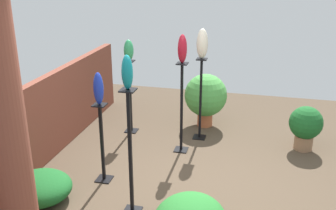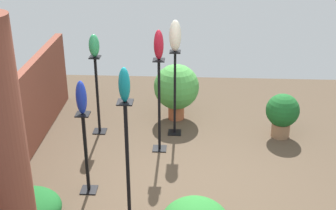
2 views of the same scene
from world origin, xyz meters
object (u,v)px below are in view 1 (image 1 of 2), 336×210
(pedestal_jade, at_px, (130,100))
(art_vase_jade, at_px, (129,50))
(pedestal_cobalt, at_px, (102,147))
(pedestal_ivory, at_px, (200,103))
(art_vase_ivory, at_px, (202,44))
(potted_plant_front_left, at_px, (306,125))
(pedestal_teal, at_px, (130,158))
(art_vase_cobalt, at_px, (98,89))
(art_vase_ruby, at_px, (182,49))
(pedestal_ruby, at_px, (182,112))
(art_vase_teal, at_px, (127,72))
(potted_plant_mid_left, at_px, (206,96))
(brick_pillar, at_px, (5,126))

(pedestal_jade, xyz_separation_m, art_vase_jade, (0.00, -0.00, 0.83))
(pedestal_jade, bearing_deg, pedestal_cobalt, -174.29)
(pedestal_jade, xyz_separation_m, pedestal_ivory, (0.02, -1.17, 0.05))
(art_vase_ivory, relative_size, potted_plant_front_left, 0.66)
(pedestal_teal, height_order, art_vase_cobalt, pedestal_teal)
(pedestal_jade, bearing_deg, art_vase_jade, -90.00)
(art_vase_jade, height_order, art_vase_ruby, art_vase_ruby)
(pedestal_cobalt, bearing_deg, pedestal_ruby, -36.82)
(pedestal_jade, bearing_deg, art_vase_teal, -160.89)
(art_vase_teal, xyz_separation_m, art_vase_jade, (2.16, 0.75, -0.28))
(potted_plant_front_left, relative_size, potted_plant_mid_left, 0.74)
(pedestal_teal, height_order, pedestal_ruby, pedestal_teal)
(art_vase_ivory, bearing_deg, brick_pillar, 153.54)
(art_vase_jade, bearing_deg, art_vase_cobalt, -174.29)
(pedestal_ivory, bearing_deg, potted_plant_front_left, -90.78)
(brick_pillar, distance_m, art_vase_ruby, 2.66)
(pedestal_jade, bearing_deg, pedestal_teal, -160.89)
(brick_pillar, xyz_separation_m, pedestal_ruby, (2.34, -1.22, -0.63))
(brick_pillar, bearing_deg, art_vase_cobalt, -18.15)
(brick_pillar, height_order, art_vase_teal, brick_pillar)
(art_vase_teal, xyz_separation_m, potted_plant_mid_left, (2.70, -0.43, -1.13))
(art_vase_teal, distance_m, potted_plant_mid_left, 2.96)
(art_vase_ruby, relative_size, potted_plant_front_left, 0.59)
(art_vase_jade, bearing_deg, pedestal_ivory, -89.02)
(potted_plant_front_left, bearing_deg, art_vase_teal, 136.63)
(pedestal_ruby, xyz_separation_m, potted_plant_front_left, (0.49, -1.81, -0.23))
(pedestal_jade, distance_m, potted_plant_mid_left, 1.29)
(pedestal_ruby, relative_size, art_vase_ruby, 3.37)
(potted_plant_front_left, xyz_separation_m, potted_plant_mid_left, (0.55, 1.61, 0.14))
(pedestal_cobalt, xyz_separation_m, potted_plant_mid_left, (2.13, -1.01, 0.06))
(pedestal_cobalt, xyz_separation_m, art_vase_teal, (-0.58, -0.59, 1.19))
(art_vase_ivory, bearing_deg, potted_plant_mid_left, -0.56)
(pedestal_teal, relative_size, potted_plant_mid_left, 1.61)
(pedestal_jade, distance_m, art_vase_ruby, 1.49)
(art_vase_jade, distance_m, art_vase_cobalt, 1.59)
(pedestal_jade, relative_size, art_vase_cobalt, 3.00)
(brick_pillar, height_order, pedestal_teal, brick_pillar)
(art_vase_jade, xyz_separation_m, potted_plant_front_left, (-0.00, -2.78, -1.00))
(pedestal_ivory, height_order, art_vase_cobalt, art_vase_cobalt)
(pedestal_teal, bearing_deg, potted_plant_front_left, -43.37)
(potted_plant_mid_left, bearing_deg, pedestal_jade, 114.98)
(pedestal_teal, distance_m, pedestal_cobalt, 0.85)
(pedestal_cobalt, xyz_separation_m, potted_plant_front_left, (1.58, -2.63, -0.09))
(pedestal_jade, relative_size, pedestal_ivory, 0.93)
(art_vase_jade, bearing_deg, brick_pillar, 174.87)
(pedestal_teal, height_order, art_vase_jade, art_vase_jade)
(pedestal_teal, relative_size, potted_plant_front_left, 2.16)
(pedestal_ruby, xyz_separation_m, potted_plant_mid_left, (1.04, -0.20, -0.09))
(pedestal_teal, relative_size, art_vase_cobalt, 3.64)
(pedestal_teal, bearing_deg, art_vase_ruby, -7.60)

